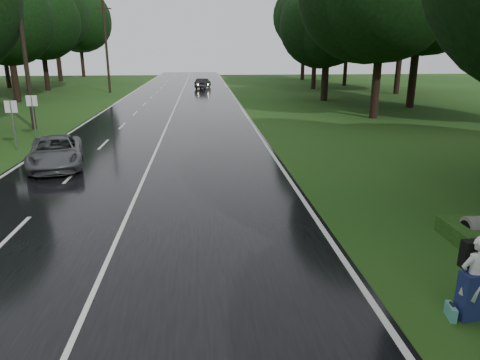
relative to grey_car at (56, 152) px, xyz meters
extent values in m
plane|color=#224815|center=(4.04, -9.43, -0.70)|extent=(160.00, 160.00, 0.00)
cube|color=black|center=(4.04, 10.57, -0.68)|extent=(12.00, 140.00, 0.04)
cube|color=silver|center=(4.04, 10.57, -0.65)|extent=(0.12, 140.00, 0.01)
imported|color=#4E5153|center=(0.00, 0.00, 0.00)|extent=(3.27, 5.11, 1.31)
imported|color=black|center=(6.58, 39.45, -0.03)|extent=(2.19, 4.02, 1.26)
imported|color=silver|center=(11.54, -12.31, 0.17)|extent=(0.67, 0.48, 1.73)
cube|color=navy|center=(11.54, -12.31, -0.21)|extent=(0.51, 0.37, 0.97)
cube|color=black|center=(11.57, -12.06, 0.55)|extent=(0.41, 0.25, 0.55)
cube|color=teal|center=(11.18, -12.30, -0.56)|extent=(0.18, 0.41, 0.28)
camera|label=1|loc=(6.47, -19.33, 4.35)|focal=32.80mm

